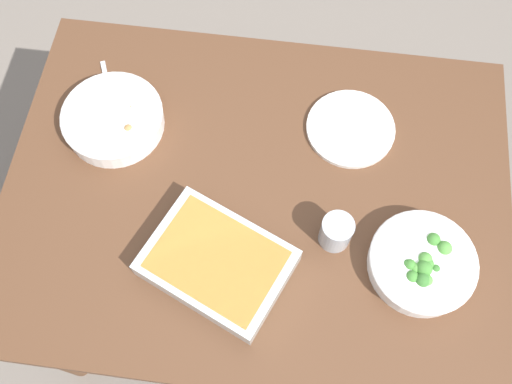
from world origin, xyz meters
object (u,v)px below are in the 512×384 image
at_px(baking_dish, 217,262).
at_px(drink_cup, 336,233).
at_px(stew_bowl, 113,119).
at_px(broccoli_bowl, 422,263).
at_px(side_plate, 351,128).
at_px(spoon_by_stew, 110,96).

relative_size(baking_dish, drink_cup, 4.27).
xyz_separation_m(stew_bowl, broccoli_bowl, (0.75, -0.27, -0.00)).
bearing_deg(stew_bowl, side_plate, 6.26).
bearing_deg(stew_bowl, drink_cup, -22.01).
height_order(baking_dish, drink_cup, drink_cup).
bearing_deg(baking_dish, side_plate, 55.33).
relative_size(broccoli_bowl, baking_dish, 0.65).
bearing_deg(spoon_by_stew, drink_cup, -27.20).
xyz_separation_m(drink_cup, side_plate, (0.02, 0.29, -0.03)).
relative_size(stew_bowl, drink_cup, 2.93).
bearing_deg(drink_cup, spoon_by_stew, 152.80).
bearing_deg(side_plate, drink_cup, -93.92).
bearing_deg(stew_bowl, broccoli_bowl, -19.72).
xyz_separation_m(baking_dish, drink_cup, (0.25, 0.10, 0.00)).
distance_m(broccoli_bowl, drink_cup, 0.20).
bearing_deg(baking_dish, broccoli_bowl, 7.38).
xyz_separation_m(baking_dish, spoon_by_stew, (-0.35, 0.41, -0.03)).
xyz_separation_m(stew_bowl, baking_dish, (0.31, -0.33, 0.00)).
xyz_separation_m(stew_bowl, side_plate, (0.58, 0.06, -0.03)).
bearing_deg(side_plate, baking_dish, -124.67).
distance_m(drink_cup, spoon_by_stew, 0.67).
xyz_separation_m(baking_dish, side_plate, (0.27, 0.39, -0.03)).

